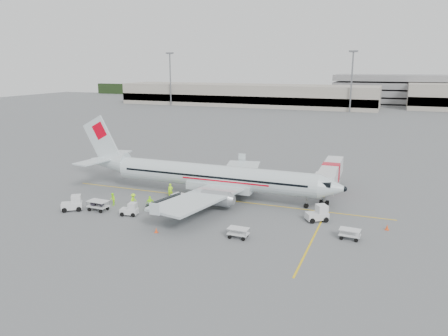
% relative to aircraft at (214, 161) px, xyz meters
% --- Properties ---
extents(ground, '(360.00, 360.00, 0.00)m').
position_rel_aircraft_xyz_m(ground, '(0.78, -0.55, -5.00)').
color(ground, '#56595B').
extents(stripe_lead, '(44.00, 0.20, 0.01)m').
position_rel_aircraft_xyz_m(stripe_lead, '(0.78, -0.55, -5.00)').
color(stripe_lead, yellow).
rests_on(stripe_lead, ground).
extents(stripe_cross, '(0.20, 20.00, 0.01)m').
position_rel_aircraft_xyz_m(stripe_cross, '(14.78, -8.55, -5.00)').
color(stripe_cross, yellow).
rests_on(stripe_cross, ground).
extents(terminal_west, '(110.00, 22.00, 9.00)m').
position_rel_aircraft_xyz_m(terminal_west, '(-39.22, 129.45, -0.50)').
color(terminal_west, gray).
rests_on(terminal_west, ground).
extents(parking_garage, '(62.00, 24.00, 14.00)m').
position_rel_aircraft_xyz_m(parking_garage, '(25.78, 159.45, 2.00)').
color(parking_garage, slate).
rests_on(parking_garage, ground).
extents(treeline, '(300.00, 3.00, 6.00)m').
position_rel_aircraft_xyz_m(treeline, '(0.78, 174.45, -2.00)').
color(treeline, black).
rests_on(treeline, ground).
extents(mast_west, '(3.20, 1.20, 22.00)m').
position_rel_aircraft_xyz_m(mast_west, '(-69.22, 117.45, 6.00)').
color(mast_west, slate).
rests_on(mast_west, ground).
extents(mast_center, '(3.20, 1.20, 22.00)m').
position_rel_aircraft_xyz_m(mast_center, '(5.78, 117.45, 6.00)').
color(mast_center, slate).
rests_on(mast_center, ground).
extents(aircraft, '(36.34, 28.50, 10.01)m').
position_rel_aircraft_xyz_m(aircraft, '(0.00, 0.00, 0.00)').
color(aircraft, silver).
rests_on(aircraft, ground).
extents(jet_bridge, '(3.25, 15.63, 4.09)m').
position_rel_aircraft_xyz_m(jet_bridge, '(13.99, 7.95, -2.96)').
color(jet_bridge, silver).
rests_on(jet_bridge, ground).
extents(belt_loader, '(5.43, 3.82, 2.76)m').
position_rel_aircraft_xyz_m(belt_loader, '(-3.47, -7.25, -3.62)').
color(belt_loader, silver).
rests_on(belt_loader, ground).
extents(tug_fore, '(2.79, 2.49, 1.87)m').
position_rel_aircraft_xyz_m(tug_fore, '(14.25, -4.08, -4.07)').
color(tug_fore, silver).
rests_on(tug_fore, ground).
extents(tug_mid, '(2.17, 1.50, 1.53)m').
position_rel_aircraft_xyz_m(tug_mid, '(-6.68, -10.15, -4.24)').
color(tug_mid, silver).
rests_on(tug_mid, ground).
extents(tug_aft, '(2.78, 2.54, 1.87)m').
position_rel_aircraft_xyz_m(tug_aft, '(-14.14, -11.21, -4.07)').
color(tug_aft, silver).
rests_on(tug_aft, ground).
extents(cart_loaded_a, '(2.53, 1.57, 1.28)m').
position_rel_aircraft_xyz_m(cart_loaded_a, '(-11.10, -10.14, -4.36)').
color(cart_loaded_a, silver).
rests_on(cart_loaded_a, ground).
extents(cart_loaded_b, '(2.67, 1.92, 1.26)m').
position_rel_aircraft_xyz_m(cart_loaded_b, '(-2.84, -4.06, -4.37)').
color(cart_loaded_b, silver).
rests_on(cart_loaded_b, ground).
extents(cart_empty_a, '(2.11, 1.27, 1.09)m').
position_rel_aircraft_xyz_m(cart_empty_a, '(7.62, -12.05, -4.46)').
color(cart_empty_a, silver).
rests_on(cart_empty_a, ground).
extents(cart_empty_b, '(2.16, 1.36, 1.09)m').
position_rel_aircraft_xyz_m(cart_empty_b, '(18.27, -8.22, -4.46)').
color(cart_empty_b, silver).
rests_on(cart_empty_b, ground).
extents(cone_nose, '(0.40, 0.40, 0.65)m').
position_rel_aircraft_xyz_m(cone_nose, '(21.76, -4.11, -4.68)').
color(cone_nose, '#EB4615').
rests_on(cone_nose, ground).
extents(cone_port, '(0.43, 0.43, 0.70)m').
position_rel_aircraft_xyz_m(cone_port, '(-0.47, 15.45, -4.65)').
color(cone_port, '#EB4615').
rests_on(cone_port, ground).
extents(cone_stbd, '(0.35, 0.35, 0.56)m').
position_rel_aircraft_xyz_m(cone_stbd, '(-0.95, -13.81, -4.72)').
color(cone_stbd, '#EB4615').
rests_on(cone_stbd, ground).
extents(crew_a, '(0.81, 0.69, 1.88)m').
position_rel_aircraft_xyz_m(crew_a, '(-5.53, -2.05, -4.06)').
color(crew_a, '#A8F913').
rests_on(crew_a, ground).
extents(crew_b, '(0.94, 0.98, 1.59)m').
position_rel_aircraft_xyz_m(crew_b, '(-10.73, -7.70, -4.21)').
color(crew_b, '#A8F913').
rests_on(crew_b, ground).
extents(crew_c, '(0.65, 1.12, 1.73)m').
position_rel_aircraft_xyz_m(crew_c, '(-7.91, -7.32, -4.14)').
color(crew_c, '#A8F913').
rests_on(crew_c, ground).
extents(crew_d, '(1.05, 0.97, 1.72)m').
position_rel_aircraft_xyz_m(crew_d, '(-5.43, -7.49, -4.14)').
color(crew_d, '#A8F913').
rests_on(crew_d, ground).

